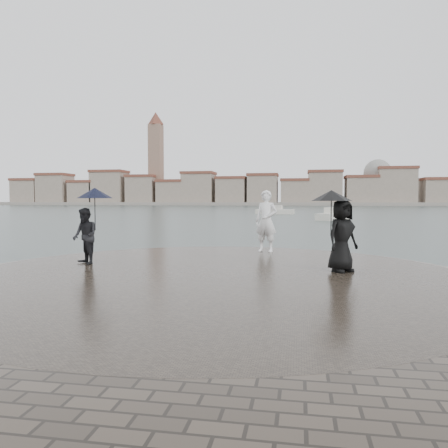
# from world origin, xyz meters

# --- Properties ---
(ground) EXTENTS (400.00, 400.00, 0.00)m
(ground) POSITION_xyz_m (0.00, 0.00, 0.00)
(ground) COLOR #2B3835
(ground) RESTS_ON ground
(kerb_ring) EXTENTS (12.50, 12.50, 0.32)m
(kerb_ring) POSITION_xyz_m (0.00, 3.50, 0.16)
(kerb_ring) COLOR gray
(kerb_ring) RESTS_ON ground
(quay_tip) EXTENTS (11.90, 11.90, 0.36)m
(quay_tip) POSITION_xyz_m (0.00, 3.50, 0.18)
(quay_tip) COLOR #2D261E
(quay_tip) RESTS_ON ground
(statue) EXTENTS (0.85, 0.69, 2.03)m
(statue) POSITION_xyz_m (0.85, 8.04, 1.38)
(statue) COLOR white
(statue) RESTS_ON quay_tip
(visitor_left) EXTENTS (1.19, 1.03, 2.04)m
(visitor_left) POSITION_xyz_m (-3.64, 4.48, 1.44)
(visitor_left) COLOR black
(visitor_left) RESTS_ON quay_tip
(visitor_right) EXTENTS (1.25, 1.09, 1.95)m
(visitor_right) POSITION_xyz_m (2.87, 4.36, 1.46)
(visitor_right) COLOR black
(visitor_right) RESTS_ON quay_tip
(far_skyline) EXTENTS (260.00, 20.00, 37.00)m
(far_skyline) POSITION_xyz_m (-6.29, 160.71, 5.61)
(far_skyline) COLOR gray
(far_skyline) RESTS_ON ground
(boats) EXTENTS (27.36, 25.23, 1.50)m
(boats) POSITION_xyz_m (8.59, 44.90, 0.38)
(boats) COLOR silver
(boats) RESTS_ON ground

